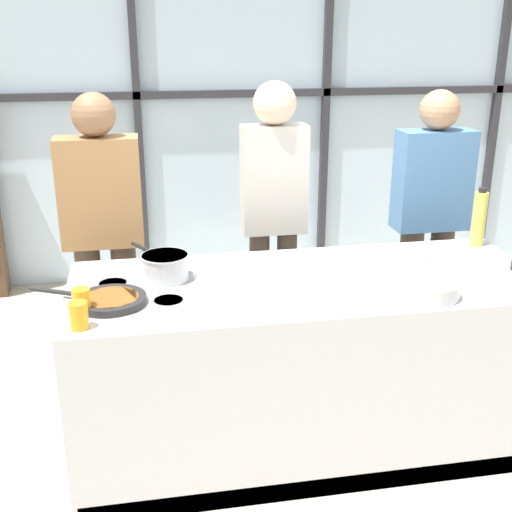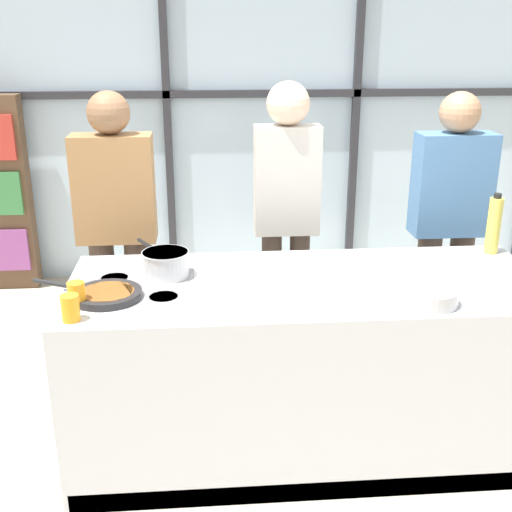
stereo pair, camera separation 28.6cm
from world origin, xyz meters
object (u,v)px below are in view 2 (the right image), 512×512
at_px(spectator_center_right, 449,216).
at_px(juice_glass_near, 70,308).
at_px(white_plate, 412,265).
at_px(oil_bottle, 494,225).
at_px(frying_pan, 105,294).
at_px(juice_glass_far, 77,295).
at_px(saucepan, 165,263).
at_px(mixing_bowl, 428,295).
at_px(spectator_far_left, 117,221).
at_px(spectator_center_left, 286,207).

bearing_deg(spectator_center_right, juice_glass_near, 30.31).
relative_size(white_plate, oil_bottle, 0.69).
bearing_deg(frying_pan, juice_glass_far, -140.53).
height_order(spectator_center_right, juice_glass_far, spectator_center_right).
xyz_separation_m(spectator_center_right, saucepan, (-1.68, -0.72, 0.01)).
bearing_deg(juice_glass_near, saucepan, 52.64).
relative_size(spectator_center_right, frying_pan, 3.27).
xyz_separation_m(white_plate, mixing_bowl, (-0.07, -0.45, 0.03)).
bearing_deg(spectator_far_left, saucepan, 114.12).
height_order(spectator_far_left, oil_bottle, spectator_far_left).
height_order(mixing_bowl, juice_glass_near, juice_glass_near).
height_order(juice_glass_near, juice_glass_far, same).
bearing_deg(white_plate, mixing_bowl, -99.24).
xyz_separation_m(frying_pan, juice_glass_far, (-0.11, -0.09, 0.04)).
height_order(frying_pan, juice_glass_near, juice_glass_near).
bearing_deg(mixing_bowl, spectator_center_left, 113.00).
bearing_deg(frying_pan, spectator_far_left, 93.86).
xyz_separation_m(oil_bottle, juice_glass_far, (-2.08, -0.54, -0.10)).
bearing_deg(juice_glass_far, mixing_bowl, -3.10).
height_order(spectator_far_left, juice_glass_far, spectator_far_left).
distance_m(white_plate, juice_glass_near, 1.68).
bearing_deg(juice_glass_far, saucepan, 42.76).
relative_size(frying_pan, juice_glass_far, 4.59).
xyz_separation_m(white_plate, juice_glass_near, (-1.60, -0.50, 0.05)).
bearing_deg(mixing_bowl, spectator_far_left, 142.52).
relative_size(spectator_far_left, saucepan, 4.45).
xyz_separation_m(spectator_far_left, saucepan, (0.32, -0.72, -0.01)).
bearing_deg(oil_bottle, spectator_far_left, 165.87).
bearing_deg(spectator_far_left, juice_glass_near, 87.98).
bearing_deg(spectator_center_left, juice_glass_far, 45.32).
distance_m(spectator_center_left, mixing_bowl, 1.24).
bearing_deg(spectator_center_left, juice_glass_near, 48.88).
height_order(frying_pan, oil_bottle, oil_bottle).
xyz_separation_m(spectator_center_left, white_plate, (0.56, -0.69, -0.13)).
relative_size(spectator_far_left, spectator_center_left, 0.97).
xyz_separation_m(mixing_bowl, juice_glass_far, (-1.52, 0.08, 0.02)).
bearing_deg(mixing_bowl, spectator_center_right, 65.52).
relative_size(oil_bottle, juice_glass_near, 2.88).
distance_m(spectator_center_right, frying_pan, 2.16).
bearing_deg(white_plate, spectator_far_left, 156.10).
relative_size(white_plate, juice_glass_near, 1.98).
relative_size(frying_pan, white_plate, 2.33).
height_order(spectator_center_left, juice_glass_far, spectator_center_left).
height_order(spectator_center_left, mixing_bowl, spectator_center_left).
relative_size(mixing_bowl, oil_bottle, 0.81).
relative_size(spectator_far_left, juice_glass_far, 15.18).
xyz_separation_m(spectator_center_right, juice_glass_near, (-2.04, -1.19, -0.00)).
height_order(spectator_center_left, juice_glass_near, spectator_center_left).
relative_size(mixing_bowl, juice_glass_near, 2.32).
xyz_separation_m(spectator_far_left, juice_glass_near, (-0.04, -1.19, -0.02)).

